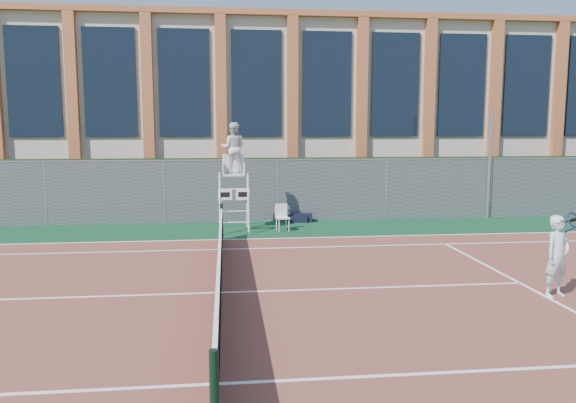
{
  "coord_description": "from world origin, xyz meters",
  "views": [
    {
      "loc": [
        0.15,
        -11.09,
        3.33
      ],
      "look_at": [
        1.72,
        3.0,
        1.48
      ],
      "focal_mm": 35.0,
      "sensor_mm": 36.0,
      "label": 1
    }
  ],
  "objects": [
    {
      "name": "ground",
      "position": [
        0.0,
        0.0,
        0.0
      ],
      "size": [
        120.0,
        120.0,
        0.0
      ],
      "primitive_type": "plane",
      "color": "#233814"
    },
    {
      "name": "apron",
      "position": [
        0.0,
        1.0,
        0.01
      ],
      "size": [
        36.0,
        20.0,
        0.01
      ],
      "primitive_type": "cube",
      "color": "#0D3920",
      "rests_on": "ground"
    },
    {
      "name": "tennis_court",
      "position": [
        0.0,
        0.0,
        0.02
      ],
      "size": [
        23.77,
        10.97,
        0.02
      ],
      "primitive_type": "cube",
      "color": "brown",
      "rests_on": "apron"
    },
    {
      "name": "tennis_net",
      "position": [
        0.0,
        0.0,
        0.54
      ],
      "size": [
        0.1,
        11.3,
        1.1
      ],
      "color": "black",
      "rests_on": "ground"
    },
    {
      "name": "fence",
      "position": [
        0.0,
        8.8,
        1.1
      ],
      "size": [
        40.0,
        0.06,
        2.2
      ],
      "primitive_type": null,
      "color": "#595E60",
      "rests_on": "ground"
    },
    {
      "name": "hedge",
      "position": [
        0.0,
        10.0,
        1.1
      ],
      "size": [
        40.0,
        1.4,
        2.2
      ],
      "primitive_type": "cube",
      "color": "black",
      "rests_on": "ground"
    },
    {
      "name": "building",
      "position": [
        0.0,
        17.95,
        4.15
      ],
      "size": [
        45.0,
        10.6,
        8.22
      ],
      "color": "beige",
      "rests_on": "ground"
    },
    {
      "name": "steel_pole",
      "position": [
        9.86,
        8.7,
        1.95
      ],
      "size": [
        0.12,
        0.12,
        3.9
      ],
      "primitive_type": "cylinder",
      "color": "#9EA0A5",
      "rests_on": "ground"
    },
    {
      "name": "umpire_chair",
      "position": [
        0.39,
        7.05,
        2.6
      ],
      "size": [
        1.0,
        1.53,
        3.56
      ],
      "color": "white",
      "rests_on": "ground"
    },
    {
      "name": "plastic_chair",
      "position": [
        1.95,
        6.9,
        0.52
      ],
      "size": [
        0.47,
        0.47,
        0.88
      ],
      "color": "silver",
      "rests_on": "apron"
    },
    {
      "name": "sports_bag_near",
      "position": [
        2.84,
        8.52,
        0.16
      ],
      "size": [
        0.76,
        0.4,
        0.31
      ],
      "primitive_type": "cube",
      "rotation": [
        0.0,
        0.0,
        -0.16
      ],
      "color": "black",
      "rests_on": "apron"
    },
    {
      "name": "sports_bag_far",
      "position": [
        2.71,
        8.44,
        0.13
      ],
      "size": [
        0.63,
        0.32,
        0.24
      ],
      "primitive_type": "cube",
      "rotation": [
        0.0,
        0.0,
        -0.1
      ],
      "color": "black",
      "rests_on": "apron"
    },
    {
      "name": "tennis_player",
      "position": [
        6.59,
        -0.99,
        0.85
      ],
      "size": [
        0.96,
        0.71,
        1.64
      ],
      "color": "silver",
      "rests_on": "tennis_court"
    }
  ]
}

